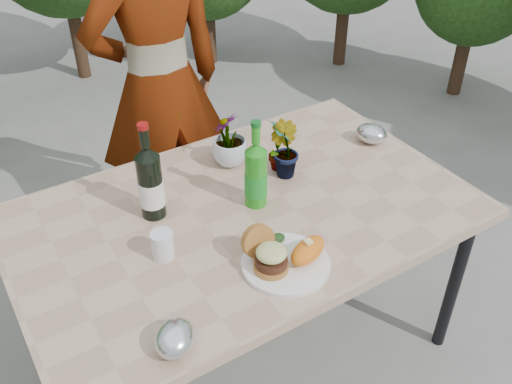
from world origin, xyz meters
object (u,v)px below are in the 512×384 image
patio_table (244,223)px  person (159,86)px  dinner_plate (286,264)px  wine_bottle (150,183)px

patio_table → person: person is taller
patio_table → dinner_plate: size_ratio=5.71×
dinner_plate → wine_bottle: bearing=117.9°
patio_table → dinner_plate: (-0.03, -0.31, 0.06)m
person → dinner_plate: bearing=86.8°
dinner_plate → person: (0.10, 1.14, 0.11)m
dinner_plate → patio_table: bearing=83.7°
patio_table → wine_bottle: bearing=151.9°
wine_bottle → person: person is taller
wine_bottle → person: (0.34, 0.68, -0.01)m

